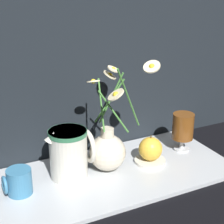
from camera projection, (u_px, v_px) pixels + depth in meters
name	position (u px, v px, depth m)	size (l,w,h in m)	color
ground_plane	(112.00, 176.00, 1.12)	(6.00, 6.00, 0.00)	black
shelf	(112.00, 175.00, 1.12)	(0.74, 0.34, 0.01)	#B2B7BC
vase_with_flowers	(109.00, 148.00, 1.12)	(0.17, 0.24, 0.35)	beige
yellow_mug	(18.00, 182.00, 1.00)	(0.08, 0.07, 0.07)	teal
ceramic_pitcher	(70.00, 152.00, 1.07)	(0.14, 0.11, 0.16)	beige
tea_glass	(183.00, 127.00, 1.23)	(0.07, 0.07, 0.13)	silver
saucer_plate	(150.00, 161.00, 1.18)	(0.10, 0.10, 0.01)	silver
orange_fruit	(150.00, 149.00, 1.16)	(0.07, 0.07, 0.08)	gold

